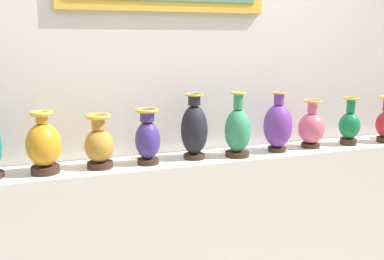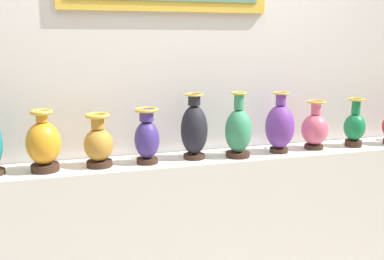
{
  "view_description": "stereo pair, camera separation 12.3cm",
  "coord_description": "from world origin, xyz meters",
  "views": [
    {
      "loc": [
        -0.86,
        -2.44,
        1.6
      ],
      "look_at": [
        0.0,
        0.0,
        1.07
      ],
      "focal_mm": 40.94,
      "sensor_mm": 36.0,
      "label": 1
    },
    {
      "loc": [
        -0.74,
        -2.47,
        1.6
      ],
      "look_at": [
        0.0,
        0.0,
        1.07
      ],
      "focal_mm": 40.94,
      "sensor_mm": 36.0,
      "label": 2
    }
  ],
  "objects": [
    {
      "name": "back_wall",
      "position": [
        -0.0,
        0.23,
        1.33
      ],
      "size": [
        5.98,
        0.14,
        2.62
      ],
      "color": "silver",
      "rests_on": "ground_plane"
    },
    {
      "name": "vase_ochre",
      "position": [
        -0.56,
        -0.02,
        1.03
      ],
      "size": [
        0.17,
        0.17,
        0.31
      ],
      "color": "#382319",
      "rests_on": "display_shelf"
    },
    {
      "name": "vase_violet",
      "position": [
        0.57,
        -0.03,
        1.06
      ],
      "size": [
        0.18,
        0.18,
        0.39
      ],
      "color": "#382319",
      "rests_on": "display_shelf"
    },
    {
      "name": "vase_onyx",
      "position": [
        0.01,
        -0.01,
        1.07
      ],
      "size": [
        0.16,
        0.16,
        0.4
      ],
      "color": "#382319",
      "rests_on": "display_shelf"
    },
    {
      "name": "vase_amber",
      "position": [
        -0.85,
        -0.03,
        1.05
      ],
      "size": [
        0.19,
        0.19,
        0.34
      ],
      "color": "#382319",
      "rests_on": "display_shelf"
    },
    {
      "name": "vase_indigo",
      "position": [
        -0.28,
        -0.03,
        1.04
      ],
      "size": [
        0.15,
        0.15,
        0.32
      ],
      "color": "#382319",
      "rests_on": "display_shelf"
    },
    {
      "name": "vase_rose",
      "position": [
        0.84,
        -0.01,
        1.03
      ],
      "size": [
        0.17,
        0.17,
        0.32
      ],
      "color": "#382319",
      "rests_on": "display_shelf"
    },
    {
      "name": "vase_jade",
      "position": [
        0.28,
        -0.05,
        1.05
      ],
      "size": [
        0.16,
        0.16,
        0.4
      ],
      "color": "#382319",
      "rests_on": "display_shelf"
    },
    {
      "name": "vase_emerald",
      "position": [
        1.13,
        -0.03,
        1.03
      ],
      "size": [
        0.14,
        0.14,
        0.33
      ],
      "color": "#382319",
      "rests_on": "display_shelf"
    },
    {
      "name": "display_shelf",
      "position": [
        0.0,
        0.0,
        0.45
      ],
      "size": [
        3.74,
        0.34,
        0.89
      ],
      "primitive_type": "cube",
      "color": "silver",
      "rests_on": "ground_plane"
    }
  ]
}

